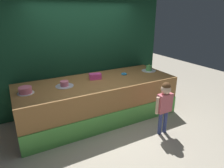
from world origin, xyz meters
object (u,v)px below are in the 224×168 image
object	(u,v)px
cake_left	(25,90)
cake_center	(64,84)
child_figure	(165,101)
pink_box	(95,76)
donut	(124,74)
cake_right	(149,69)

from	to	relation	value
cake_left	cake_center	xyz separation A→B (m)	(0.73, 0.03, -0.02)
child_figure	pink_box	distance (m)	1.59
pink_box	cake_center	bearing A→B (deg)	-170.14
donut	cake_center	world-z (taller)	cake_center
child_figure	cake_right	bearing A→B (deg)	64.07
donut	cake_left	distance (m)	2.18
child_figure	donut	xyz separation A→B (m)	(-0.10, 1.29, 0.21)
donut	cake_left	xyz separation A→B (m)	(-2.18, -0.11, 0.04)
pink_box	cake_center	size ratio (longest dim) A/B	0.72
child_figure	cake_left	distance (m)	2.59
child_figure	pink_box	bearing A→B (deg)	121.84
donut	cake_left	size ratio (longest dim) A/B	0.46
pink_box	cake_left	size ratio (longest dim) A/B	0.87
cake_right	cake_center	bearing A→B (deg)	-178.15
pink_box	cake_right	xyz separation A→B (m)	(1.45, -0.06, -0.01)
donut	cake_right	distance (m)	0.73
child_figure	cake_left	size ratio (longest dim) A/B	3.62
donut	cake_center	xyz separation A→B (m)	(-1.45, -0.08, 0.02)
cake_left	donut	bearing A→B (deg)	2.84
cake_left	cake_center	size ratio (longest dim) A/B	0.82
pink_box	cake_right	bearing A→B (deg)	-2.20
cake_left	cake_right	distance (m)	2.91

